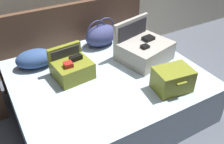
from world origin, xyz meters
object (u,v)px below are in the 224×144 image
at_px(hard_case_large, 144,49).
at_px(duffel_bag, 101,35).
at_px(hard_case_medium, 72,67).
at_px(bed, 107,91).
at_px(pillow_near_headboard, 35,59).
at_px(hard_case_small, 172,80).

xyz_separation_m(hard_case_large, duffel_bag, (-0.27, 0.57, 0.00)).
bearing_deg(hard_case_medium, bed, -28.10).
distance_m(hard_case_large, hard_case_medium, 0.89).
height_order(hard_case_medium, pillow_near_headboard, hard_case_medium).
height_order(hard_case_large, duffel_bag, hard_case_large).
relative_size(bed, duffel_bag, 4.05).
distance_m(bed, hard_case_small, 0.81).
bearing_deg(bed, pillow_near_headboard, 139.66).
xyz_separation_m(hard_case_medium, hard_case_small, (0.79, -0.71, 0.00)).
xyz_separation_m(bed, duffel_bag, (0.27, 0.62, 0.39)).
bearing_deg(duffel_bag, pillow_near_headboard, -174.46).
distance_m(hard_case_small, duffel_bag, 1.20).
bearing_deg(hard_case_medium, hard_case_large, -11.20).
relative_size(hard_case_large, duffel_bag, 1.32).
bearing_deg(hard_case_large, pillow_near_headboard, 143.72).
bearing_deg(pillow_near_headboard, duffel_bag, 5.54).
xyz_separation_m(bed, hard_case_small, (0.45, -0.57, 0.37)).
bearing_deg(hard_case_small, hard_case_medium, 145.70).
height_order(bed, pillow_near_headboard, pillow_near_headboard).
bearing_deg(pillow_near_headboard, bed, -40.34).
bearing_deg(pillow_near_headboard, hard_case_large, -22.46).
bearing_deg(bed, duffel_bag, 66.73).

